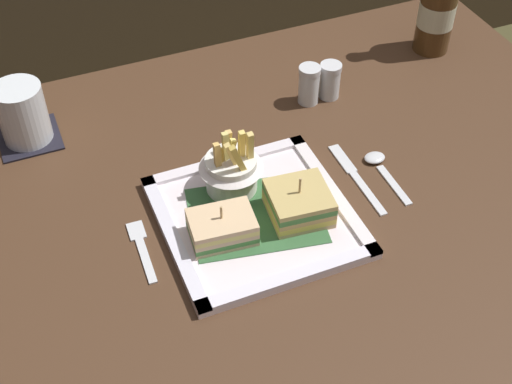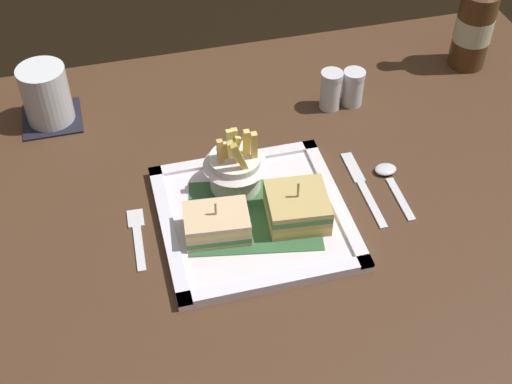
% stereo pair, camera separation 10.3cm
% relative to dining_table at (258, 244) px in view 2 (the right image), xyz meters
% --- Properties ---
extents(dining_table, '(1.28, 0.87, 0.75)m').
position_rel_dining_table_xyz_m(dining_table, '(0.00, 0.00, 0.00)').
color(dining_table, '#472E1C').
rests_on(dining_table, ground_plane).
extents(square_plate, '(0.28, 0.28, 0.02)m').
position_rel_dining_table_xyz_m(square_plate, '(-0.02, -0.04, 0.10)').
color(square_plate, white).
rests_on(square_plate, dining_table).
extents(sandwich_half_left, '(0.10, 0.07, 0.06)m').
position_rel_dining_table_xyz_m(sandwich_half_left, '(-0.08, -0.06, 0.13)').
color(sandwich_half_left, '#D6B18B').
rests_on(sandwich_half_left, square_plate).
extents(sandwich_half_right, '(0.10, 0.09, 0.07)m').
position_rel_dining_table_xyz_m(sandwich_half_right, '(0.04, -0.06, 0.13)').
color(sandwich_half_right, tan).
rests_on(sandwich_half_right, square_plate).
extents(fries_cup, '(0.10, 0.10, 0.11)m').
position_rel_dining_table_xyz_m(fries_cup, '(-0.03, 0.03, 0.15)').
color(fries_cup, white).
rests_on(fries_cup, square_plate).
extents(beer_bottle, '(0.07, 0.07, 0.26)m').
position_rel_dining_table_xyz_m(beer_bottle, '(0.48, 0.26, 0.19)').
color(beer_bottle, '#4E3217').
rests_on(beer_bottle, dining_table).
extents(drink_coaster, '(0.10, 0.10, 0.00)m').
position_rel_dining_table_xyz_m(drink_coaster, '(-0.30, 0.29, 0.10)').
color(drink_coaster, black).
rests_on(drink_coaster, dining_table).
extents(water_glass, '(0.08, 0.08, 0.10)m').
position_rel_dining_table_xyz_m(water_glass, '(-0.30, 0.29, 0.14)').
color(water_glass, silver).
rests_on(water_glass, dining_table).
extents(fork, '(0.03, 0.12, 0.00)m').
position_rel_dining_table_xyz_m(fork, '(-0.19, -0.02, 0.10)').
color(fork, silver).
rests_on(fork, dining_table).
extents(knife, '(0.02, 0.17, 0.00)m').
position_rel_dining_table_xyz_m(knife, '(0.17, -0.01, 0.10)').
color(knife, silver).
rests_on(knife, dining_table).
extents(spoon, '(0.04, 0.13, 0.01)m').
position_rel_dining_table_xyz_m(spoon, '(0.21, -0.00, 0.10)').
color(spoon, silver).
rests_on(spoon, dining_table).
extents(salt_shaker, '(0.04, 0.04, 0.07)m').
position_rel_dining_table_xyz_m(salt_shaker, '(0.18, 0.20, 0.13)').
color(salt_shaker, silver).
rests_on(salt_shaker, dining_table).
extents(pepper_shaker, '(0.04, 0.04, 0.07)m').
position_rel_dining_table_xyz_m(pepper_shaker, '(0.22, 0.20, 0.13)').
color(pepper_shaker, silver).
rests_on(pepper_shaker, dining_table).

